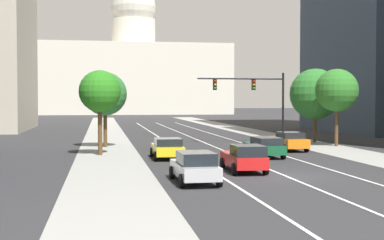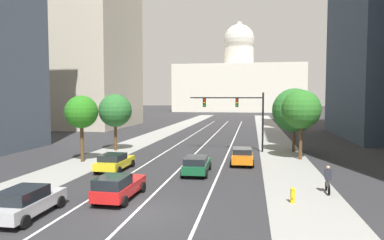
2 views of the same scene
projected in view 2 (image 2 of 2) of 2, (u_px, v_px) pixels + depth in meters
name	position (u px, v px, depth m)	size (l,w,h in m)	color
ground_plane	(216.00, 134.00, 57.22)	(400.00, 400.00, 0.00)	#2B2B2D
sidewalk_left	(154.00, 136.00, 53.85)	(4.51, 130.00, 0.01)	gray
sidewalk_right	(273.00, 138.00, 50.76)	(4.51, 130.00, 0.01)	gray
lane_stripe_left	(176.00, 145.00, 43.06)	(0.16, 90.00, 0.01)	white
lane_stripe_center	(203.00, 146.00, 42.48)	(0.16, 90.00, 0.01)	white
lane_stripe_right	(231.00, 147.00, 41.90)	(0.16, 90.00, 0.01)	white
office_tower_far_left	(87.00, 38.00, 70.43)	(17.32, 21.99, 36.14)	#B7AD99
capitol_building	(239.00, 84.00, 151.11)	(54.00, 26.53, 38.58)	beige
car_green	(197.00, 164.00, 26.88)	(2.09, 4.59, 1.43)	#14512D
car_silver	(26.00, 202.00, 17.16)	(2.03, 4.53, 1.52)	#B2B5BA
car_orange	(242.00, 155.00, 30.97)	(2.10, 4.83, 1.49)	orange
car_yellow	(115.00, 162.00, 28.15)	(2.11, 4.42, 1.42)	yellow
car_red	(118.00, 186.00, 20.08)	(1.99, 4.51, 1.56)	red
traffic_signal_mast	(239.00, 109.00, 38.01)	(8.14, 0.39, 6.50)	black
fire_hydrant	(293.00, 195.00, 19.49)	(0.26, 0.35, 0.91)	yellow
cyclist	(328.00, 180.00, 21.49)	(0.37, 1.70, 1.72)	black
street_tree_near_left	(115.00, 111.00, 38.66)	(3.68, 3.68, 6.36)	#51381E
street_tree_mid_left	(81.00, 112.00, 31.89)	(3.03, 3.03, 6.15)	#51381E
street_tree_mid_right	(301.00, 110.00, 32.99)	(3.70, 3.70, 6.68)	#51381E
street_tree_far_right	(294.00, 110.00, 37.68)	(4.80, 4.80, 6.97)	#51381E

